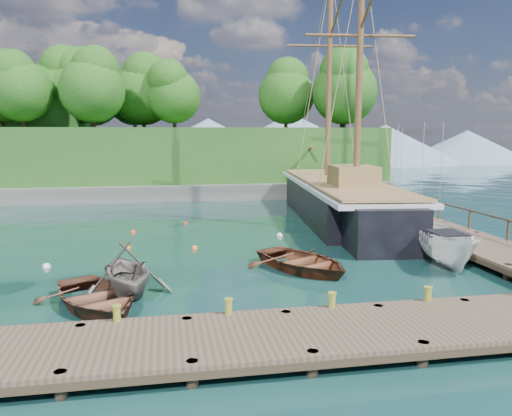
# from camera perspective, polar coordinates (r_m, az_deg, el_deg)

# --- Properties ---
(ground) EXTENTS (160.00, 160.00, 0.00)m
(ground) POSITION_cam_1_polar(r_m,az_deg,el_deg) (19.28, -2.09, -8.23)
(ground) COLOR #143D35
(ground) RESTS_ON ground
(dock_near) EXTENTS (20.00, 3.20, 1.10)m
(dock_near) POSITION_cam_1_polar(r_m,az_deg,el_deg) (13.66, 10.60, -13.71)
(dock_near) COLOR #4E3C30
(dock_near) RESTS_ON ground
(dock_east) EXTENTS (3.20, 24.00, 1.10)m
(dock_east) POSITION_cam_1_polar(r_m,az_deg,el_deg) (29.41, 18.57, -1.92)
(dock_east) COLOR #4E3C30
(dock_east) RESTS_ON ground
(bollard_0) EXTENTS (0.26, 0.26, 0.45)m
(bollard_0) POSITION_cam_1_polar(r_m,az_deg,el_deg) (14.37, -15.49, -14.59)
(bollard_0) COLOR olive
(bollard_0) RESTS_ON ground
(bollard_1) EXTENTS (0.26, 0.26, 0.45)m
(bollard_1) POSITION_cam_1_polar(r_m,az_deg,el_deg) (14.40, -3.13, -14.23)
(bollard_1) COLOR olive
(bollard_1) RESTS_ON ground
(bollard_2) EXTENTS (0.26, 0.26, 0.45)m
(bollard_2) POSITION_cam_1_polar(r_m,az_deg,el_deg) (15.04, 8.60, -13.30)
(bollard_2) COLOR olive
(bollard_2) RESTS_ON ground
(bollard_3) EXTENTS (0.26, 0.26, 0.45)m
(bollard_3) POSITION_cam_1_polar(r_m,az_deg,el_deg) (16.21, 18.91, -12.03)
(bollard_3) COLOR olive
(bollard_3) RESTS_ON ground
(rowboat_0) EXTENTS (4.90, 5.50, 0.94)m
(rowboat_0) POSITION_cam_1_polar(r_m,az_deg,el_deg) (17.19, -17.77, -10.78)
(rowboat_0) COLOR brown
(rowboat_0) RESTS_ON ground
(rowboat_1) EXTENTS (3.95, 4.32, 1.95)m
(rowboat_1) POSITION_cam_1_polar(r_m,az_deg,el_deg) (18.26, -14.53, -9.48)
(rowboat_1) COLOR #6E645D
(rowboat_1) RESTS_ON ground
(rowboat_2) EXTENTS (5.11, 5.70, 0.97)m
(rowboat_2) POSITION_cam_1_polar(r_m,az_deg,el_deg) (20.68, 5.35, -7.09)
(rowboat_2) COLOR brown
(rowboat_2) RESTS_ON ground
(cabin_boat_white) EXTENTS (2.71, 5.09, 1.87)m
(cabin_boat_white) POSITION_cam_1_polar(r_m,az_deg,el_deg) (22.77, 20.80, -6.15)
(cabin_boat_white) COLOR silver
(cabin_boat_white) RESTS_ON ground
(schooner) EXTENTS (6.89, 26.92, 19.63)m
(schooner) POSITION_cam_1_polar(r_m,az_deg,el_deg) (32.52, 9.50, 0.56)
(schooner) COLOR black
(schooner) RESTS_ON ground
(mooring_buoy_0) EXTENTS (0.35, 0.35, 0.35)m
(mooring_buoy_0) POSITION_cam_1_polar(r_m,az_deg,el_deg) (22.74, -22.81, -6.29)
(mooring_buoy_0) COLOR white
(mooring_buoy_0) RESTS_ON ground
(mooring_buoy_1) EXTENTS (0.29, 0.29, 0.29)m
(mooring_buoy_1) POSITION_cam_1_polar(r_m,az_deg,el_deg) (25.09, -14.39, -4.52)
(mooring_buoy_1) COLOR orange
(mooring_buoy_1) RESTS_ON ground
(mooring_buoy_2) EXTENTS (0.33, 0.33, 0.33)m
(mooring_buoy_2) POSITION_cam_1_polar(r_m,az_deg,el_deg) (24.40, -7.03, -4.68)
(mooring_buoy_2) COLOR orange
(mooring_buoy_2) RESTS_ON ground
(mooring_buoy_3) EXTENTS (0.36, 0.36, 0.36)m
(mooring_buoy_3) POSITION_cam_1_polar(r_m,az_deg,el_deg) (27.16, 2.73, -3.26)
(mooring_buoy_3) COLOR white
(mooring_buoy_3) RESTS_ON ground
(mooring_buoy_4) EXTENTS (0.30, 0.30, 0.30)m
(mooring_buoy_4) POSITION_cam_1_polar(r_m,az_deg,el_deg) (28.92, -13.87, -2.77)
(mooring_buoy_4) COLOR #FA4E1C
(mooring_buoy_4) RESTS_ON ground
(mooring_buoy_5) EXTENTS (0.28, 0.28, 0.28)m
(mooring_buoy_5) POSITION_cam_1_polar(r_m,az_deg,el_deg) (31.08, -8.04, -1.82)
(mooring_buoy_5) COLOR #ED4521
(mooring_buoy_5) RESTS_ON ground
(headland) EXTENTS (51.00, 19.31, 12.90)m
(headland) POSITION_cam_1_polar(r_m,az_deg,el_deg) (50.68, -22.24, 7.94)
(headland) COLOR #474744
(headland) RESTS_ON ground
(distant_ridge) EXTENTS (117.00, 40.00, 10.00)m
(distant_ridge) POSITION_cam_1_polar(r_m,az_deg,el_deg) (88.55, -5.91, 7.79)
(distant_ridge) COLOR #728CA5
(distant_ridge) RESTS_ON ground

